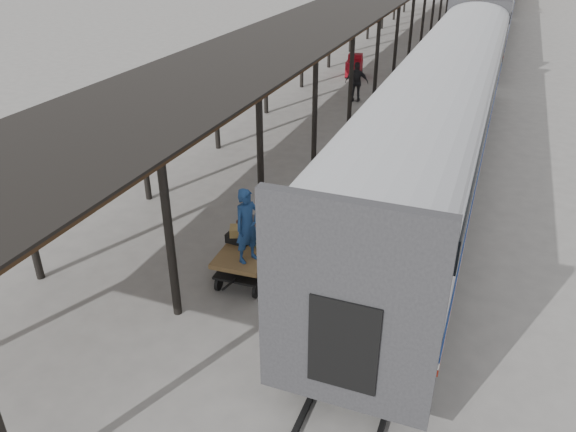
% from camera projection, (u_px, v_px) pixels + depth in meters
% --- Properties ---
extents(ground, '(160.00, 160.00, 0.00)m').
position_uv_depth(ground, '(264.00, 280.00, 14.52)').
color(ground, slate).
rests_on(ground, ground).
extents(train, '(3.45, 76.01, 4.01)m').
position_uv_depth(train, '(491.00, 6.00, 40.08)').
color(train, silver).
rests_on(train, ground).
extents(rails, '(1.54, 150.00, 0.12)m').
position_uv_depth(rails, '(485.00, 44.00, 41.49)').
color(rails, black).
rests_on(rails, ground).
extents(baggage_cart, '(1.37, 2.46, 0.86)m').
position_uv_depth(baggage_cart, '(251.00, 252.00, 14.49)').
color(baggage_cart, brown).
rests_on(baggage_cart, ground).
extents(suitcase_stack, '(1.27, 1.23, 0.57)m').
position_uv_depth(suitcase_stack, '(252.00, 231.00, 14.59)').
color(suitcase_stack, '#323335').
rests_on(suitcase_stack, baggage_cart).
extents(luggage_tug, '(1.03, 1.51, 1.25)m').
position_uv_depth(luggage_tug, '(354.00, 67.00, 32.90)').
color(luggage_tug, maroon).
rests_on(luggage_tug, ground).
extents(porter, '(0.72, 0.82, 1.90)m').
position_uv_depth(porter, '(247.00, 226.00, 13.33)').
color(porter, navy).
rests_on(porter, baggage_cart).
extents(pedestrian, '(1.22, 0.64, 1.98)m').
position_uv_depth(pedestrian, '(357.00, 82.00, 28.20)').
color(pedestrian, black).
rests_on(pedestrian, ground).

